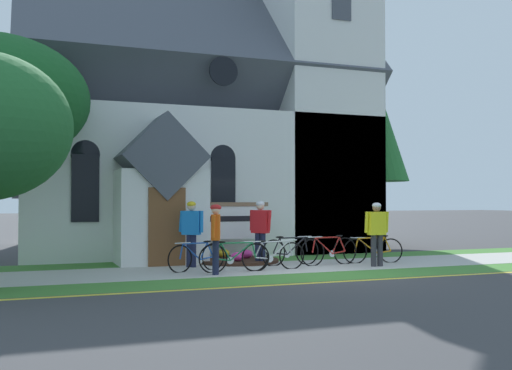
% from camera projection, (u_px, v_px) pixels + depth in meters
% --- Properties ---
extents(ground, '(140.00, 140.00, 0.00)m').
position_uv_depth(ground, '(263.00, 260.00, 17.89)').
color(ground, '#3D3D3F').
extents(sidewalk_slab, '(32.00, 2.74, 0.01)m').
position_uv_depth(sidewalk_slab, '(257.00, 268.00, 15.60)').
color(sidewalk_slab, '#B7B5AD').
rests_on(sidewalk_slab, ground).
extents(grass_verge, '(32.00, 1.49, 0.01)m').
position_uv_depth(grass_verge, '(291.00, 278.00, 13.62)').
color(grass_verge, '#427F33').
rests_on(grass_verge, ground).
extents(church_lawn, '(24.00, 1.53, 0.01)m').
position_uv_depth(church_lawn, '(231.00, 260.00, 17.59)').
color(church_lawn, '#427F33').
rests_on(church_lawn, ground).
extents(curb_paint_stripe, '(28.00, 0.16, 0.01)m').
position_uv_depth(curb_paint_stripe, '(308.00, 283.00, 12.79)').
color(curb_paint_stripe, yellow).
rests_on(curb_paint_stripe, ground).
extents(church_building, '(12.07, 10.33, 12.34)m').
position_uv_depth(church_building, '(205.00, 126.00, 22.21)').
color(church_building, white).
rests_on(church_building, ground).
extents(church_sign, '(2.27, 0.12, 1.70)m').
position_uv_depth(church_sign, '(231.00, 222.00, 17.61)').
color(church_sign, '#7F6047').
rests_on(church_sign, ground).
extents(flower_bed, '(2.35, 2.35, 0.34)m').
position_uv_depth(flower_bed, '(237.00, 260.00, 17.10)').
color(flower_bed, '#382319').
rests_on(flower_bed, ground).
extents(bicycle_red, '(1.74, 0.35, 0.80)m').
position_uv_depth(bicycle_red, '(373.00, 250.00, 16.91)').
color(bicycle_red, black).
rests_on(bicycle_red, ground).
extents(bicycle_green, '(1.80, 0.21, 0.82)m').
position_uv_depth(bicycle_green, '(329.00, 251.00, 16.40)').
color(bicycle_green, black).
rests_on(bicycle_green, ground).
extents(bicycle_silver, '(1.73, 0.10, 0.78)m').
position_uv_depth(bicycle_silver, '(273.00, 255.00, 15.23)').
color(bicycle_silver, black).
rests_on(bicycle_silver, ground).
extents(bicycle_black, '(1.80, 0.15, 0.79)m').
position_uv_depth(bicycle_black, '(234.00, 257.00, 14.78)').
color(bicycle_black, black).
rests_on(bicycle_black, ground).
extents(bicycle_white, '(1.78, 0.21, 0.81)m').
position_uv_depth(bicycle_white, '(290.00, 251.00, 16.36)').
color(bicycle_white, black).
rests_on(bicycle_white, ground).
extents(bicycle_yellow, '(1.61, 0.56, 0.77)m').
position_uv_depth(bicycle_yellow, '(197.00, 257.00, 14.98)').
color(bicycle_yellow, black).
rests_on(bicycle_yellow, ground).
extents(cyclist_in_blue_jersey, '(0.36, 0.63, 1.66)m').
position_uv_depth(cyclist_in_blue_jersey, '(216.00, 234.00, 14.26)').
color(cyclist_in_blue_jersey, '#191E38').
rests_on(cyclist_in_blue_jersey, ground).
extents(cyclist_in_white_jersey, '(0.47, 0.63, 1.74)m').
position_uv_depth(cyclist_in_white_jersey, '(260.00, 227.00, 16.57)').
color(cyclist_in_white_jersey, '#191E38').
rests_on(cyclist_in_white_jersey, ground).
extents(cyclist_in_yellow_jersey, '(0.54, 0.55, 1.73)m').
position_uv_depth(cyclist_in_yellow_jersey, '(191.00, 228.00, 15.81)').
color(cyclist_in_yellow_jersey, '#191E38').
rests_on(cyclist_in_yellow_jersey, ground).
extents(cyclist_in_orange_jersey, '(0.66, 0.28, 1.70)m').
position_uv_depth(cyclist_in_orange_jersey, '(377.00, 229.00, 16.03)').
color(cyclist_in_orange_jersey, '#2D2D33').
rests_on(cyclist_in_orange_jersey, ground).
extents(roadside_conifer, '(3.33, 3.33, 7.79)m').
position_uv_depth(roadside_conifer, '(365.00, 114.00, 23.55)').
color(roadside_conifer, '#4C3823').
rests_on(roadside_conifer, ground).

